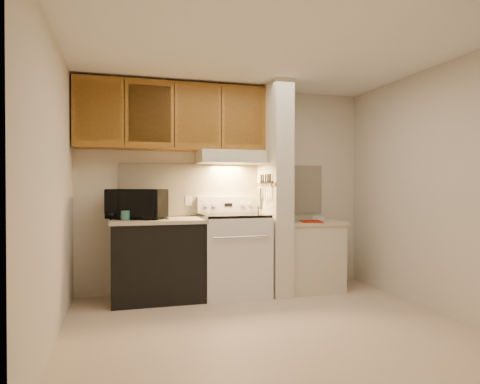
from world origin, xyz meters
name	(u,v)px	position (x,y,z in m)	size (l,w,h in m)	color
floor	(266,325)	(0.00, 0.00, 0.00)	(3.60, 3.60, 0.00)	#CBB196
ceiling	(266,52)	(0.00, 0.00, 2.50)	(3.60, 3.60, 0.00)	white
wall_back	(226,188)	(0.00, 1.50, 1.25)	(3.60, 0.02, 2.50)	beige
wall_left	(54,189)	(-1.80, 0.00, 1.25)	(0.02, 3.00, 2.50)	beige
wall_right	(431,189)	(1.80, 0.00, 1.25)	(0.02, 3.00, 2.50)	beige
backsplash	(227,190)	(0.00, 1.49, 1.24)	(2.60, 0.02, 0.63)	white
range_body	(234,256)	(0.00, 1.16, 0.46)	(0.76, 0.65, 0.92)	silver
oven_window	(241,256)	(0.00, 0.84, 0.50)	(0.50, 0.01, 0.30)	black
oven_handle	(242,237)	(0.00, 0.80, 0.72)	(0.02, 0.02, 0.65)	silver
cooktop	(234,215)	(0.00, 1.16, 0.94)	(0.74, 0.64, 0.03)	black
range_backguard	(228,205)	(0.00, 1.44, 1.05)	(0.76, 0.08, 0.20)	silver
range_display	(228,205)	(0.00, 1.40, 1.05)	(0.10, 0.01, 0.04)	black
range_knob_left_outer	(206,205)	(-0.28, 1.40, 1.05)	(0.05, 0.05, 0.02)	silver
range_knob_left_inner	(214,205)	(-0.18, 1.40, 1.05)	(0.05, 0.05, 0.02)	silver
range_knob_right_inner	(243,205)	(0.18, 1.40, 1.05)	(0.05, 0.05, 0.02)	silver
range_knob_right_outer	(250,204)	(0.28, 1.40, 1.05)	(0.05, 0.05, 0.02)	silver
dishwasher_front	(158,261)	(-0.88, 1.17, 0.43)	(1.00, 0.63, 0.87)	black
left_countertop	(158,221)	(-0.88, 1.17, 0.89)	(1.04, 0.67, 0.04)	#BCAC90
spoon_rest	(159,218)	(-0.86, 1.16, 0.92)	(0.22, 0.07, 0.01)	black
teal_jar	(125,215)	(-1.23, 1.06, 0.96)	(0.10, 0.10, 0.11)	#326E61
outlet	(189,201)	(-0.48, 1.48, 1.10)	(0.08, 0.01, 0.12)	beige
microwave	(137,204)	(-1.10, 1.23, 1.08)	(0.60, 0.41, 0.33)	black
partition_pillar	(274,188)	(0.51, 1.15, 1.25)	(0.22, 0.70, 2.50)	beige
pillar_trim	(265,184)	(0.39, 1.15, 1.30)	(0.01, 0.70, 0.04)	brown
knife_strip	(266,183)	(0.39, 1.10, 1.32)	(0.02, 0.42, 0.04)	black
knife_blade_a	(270,191)	(0.38, 0.94, 1.22)	(0.01, 0.04, 0.16)	silver
knife_handle_a	(270,178)	(0.38, 0.94, 1.37)	(0.02, 0.02, 0.10)	black
knife_blade_b	(268,192)	(0.38, 1.02, 1.21)	(0.01, 0.04, 0.18)	silver
knife_handle_b	(268,178)	(0.38, 1.01, 1.37)	(0.02, 0.02, 0.10)	black
knife_blade_c	(265,193)	(0.38, 1.11, 1.20)	(0.01, 0.04, 0.20)	silver
knife_handle_c	(266,178)	(0.38, 1.09, 1.37)	(0.02, 0.02, 0.10)	black
knife_blade_d	(263,191)	(0.38, 1.18, 1.22)	(0.01, 0.04, 0.16)	silver
knife_handle_d	(263,179)	(0.38, 1.18, 1.37)	(0.02, 0.02, 0.10)	black
knife_blade_e	(261,192)	(0.38, 1.25, 1.21)	(0.01, 0.04, 0.18)	silver
knife_handle_e	(261,179)	(0.38, 1.26, 1.37)	(0.02, 0.02, 0.10)	black
oven_mitt	(260,197)	(0.38, 1.32, 1.14)	(0.03, 0.10, 0.23)	slate
right_cab_base	(309,257)	(0.97, 1.15, 0.40)	(0.70, 0.60, 0.81)	beige
right_countertop	(309,222)	(0.97, 1.15, 0.83)	(0.74, 0.64, 0.04)	#BCAC90
red_folder	(311,221)	(0.92, 1.00, 0.86)	(0.24, 0.33, 0.01)	#9C1601
white_box	(319,218)	(1.19, 1.33, 0.87)	(0.14, 0.10, 0.04)	white
range_hood	(231,157)	(0.00, 1.28, 1.62)	(0.78, 0.44, 0.15)	beige
hood_lip	(235,160)	(0.00, 1.07, 1.58)	(0.78, 0.04, 0.06)	beige
upper_cabinets	(173,117)	(-0.69, 1.32, 2.08)	(2.18, 0.33, 0.77)	brown
cab_door_a	(98,111)	(-1.51, 1.17, 2.08)	(0.46, 0.01, 0.63)	brown
cab_gap_a	(124,112)	(-1.23, 1.16, 2.08)	(0.01, 0.01, 0.73)	black
cab_door_b	(150,114)	(-0.96, 1.17, 2.08)	(0.46, 0.01, 0.63)	brown
cab_gap_b	(174,115)	(-0.69, 1.16, 2.08)	(0.01, 0.01, 0.73)	black
cab_door_c	(198,116)	(-0.42, 1.17, 2.08)	(0.46, 0.01, 0.63)	brown
cab_gap_c	(221,117)	(-0.14, 1.16, 2.08)	(0.01, 0.01, 0.73)	black
cab_door_d	(244,118)	(0.13, 1.17, 2.08)	(0.46, 0.01, 0.63)	brown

